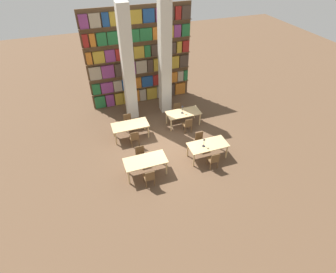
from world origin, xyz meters
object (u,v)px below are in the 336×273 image
at_px(chair_2, 214,160).
at_px(chair_4, 135,138).
at_px(reading_table_0, 145,162).
at_px(pillar_left, 128,66).
at_px(chair_5, 128,122).
at_px(chair_0, 149,177).
at_px(reading_table_2, 130,126).
at_px(chair_1, 141,155).
at_px(reading_table_1, 208,146).
at_px(desk_lamp_0, 204,141).
at_px(chair_7, 178,110).
at_px(chair_6, 188,125).
at_px(reading_table_3, 183,114).
at_px(desk_lamp_1, 182,108).
at_px(chair_3, 200,140).
at_px(pillar_center, 165,61).

xyz_separation_m(chair_2, chair_4, (-2.94, 2.67, 0.00)).
distance_m(reading_table_0, chair_2, 3.01).
height_order(pillar_left, reading_table_0, pillar_left).
bearing_deg(chair_5, pillar_left, -112.61).
distance_m(chair_2, chair_5, 5.06).
relative_size(chair_0, reading_table_2, 0.48).
height_order(chair_1, reading_table_1, chair_1).
bearing_deg(reading_table_2, chair_5, 87.28).
relative_size(reading_table_0, chair_5, 2.07).
distance_m(desk_lamp_0, chair_7, 3.64).
bearing_deg(chair_6, chair_2, -88.68).
bearing_deg(chair_7, chair_0, 56.07).
distance_m(reading_table_3, chair_7, 0.75).
height_order(reading_table_1, chair_4, chair_4).
distance_m(chair_4, chair_6, 2.88).
relative_size(chair_2, desk_lamp_1, 1.88).
xyz_separation_m(chair_0, chair_5, (0.03, 4.18, 0.00)).
height_order(pillar_left, chair_3, pillar_left).
relative_size(chair_6, chair_7, 1.00).
xyz_separation_m(desk_lamp_0, chair_7, (0.13, 3.59, -0.59)).
relative_size(chair_3, chair_6, 1.00).
distance_m(chair_5, chair_7, 2.88).
height_order(reading_table_2, chair_5, chair_5).
bearing_deg(pillar_center, chair_6, -81.01).
distance_m(reading_table_2, chair_5, 0.75).
height_order(chair_2, chair_6, same).
bearing_deg(chair_7, chair_4, 28.91).
height_order(chair_2, reading_table_2, chair_2).
distance_m(reading_table_1, reading_table_2, 4.03).
bearing_deg(desk_lamp_1, chair_0, -128.77).
distance_m(chair_1, chair_5, 2.74).
bearing_deg(reading_table_3, desk_lamp_0, -93.52).
relative_size(reading_table_1, desk_lamp_0, 4.18).
relative_size(reading_table_2, chair_5, 2.07).
bearing_deg(chair_4, chair_3, -22.73).
distance_m(chair_3, chair_7, 2.82).
bearing_deg(reading_table_0, chair_5, 90.09).
height_order(pillar_left, reading_table_1, pillar_left).
bearing_deg(desk_lamp_0, chair_6, 86.48).
bearing_deg(desk_lamp_1, chair_7, 87.10).
distance_m(desk_lamp_0, chair_4, 3.44).
xyz_separation_m(reading_table_0, chair_1, (-0.04, 0.72, -0.21)).
bearing_deg(chair_4, desk_lamp_0, -36.12).
bearing_deg(reading_table_1, reading_table_3, 91.38).
xyz_separation_m(pillar_center, desk_lamp_0, (0.26, -4.62, -1.93)).
xyz_separation_m(pillar_left, desk_lamp_0, (2.25, -4.62, -1.93)).
relative_size(reading_table_1, reading_table_2, 1.00).
relative_size(pillar_center, chair_2, 6.80).
distance_m(chair_6, desk_lamp_1, 0.93).
relative_size(pillar_left, pillar_center, 1.00).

